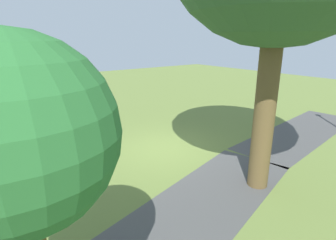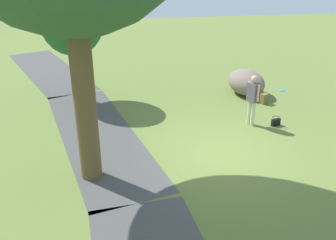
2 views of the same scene
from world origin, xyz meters
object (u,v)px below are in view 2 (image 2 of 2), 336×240
(lawn_boulder, at_px, (246,82))
(backpack_by_boulder, at_px, (264,99))
(woman_with_handbag, at_px, (253,97))
(frisbee_on_grass, at_px, (282,90))
(handbag_on_grass, at_px, (276,122))
(young_tree_near_path, at_px, (72,25))

(lawn_boulder, height_order, backpack_by_boulder, lawn_boulder)
(backpack_by_boulder, bearing_deg, woman_with_handbag, 146.22)
(woman_with_handbag, height_order, frisbee_on_grass, woman_with_handbag)
(lawn_boulder, bearing_deg, woman_with_handbag, 163.89)
(lawn_boulder, xyz_separation_m, handbag_on_grass, (-3.12, 0.01, -0.37))
(woman_with_handbag, relative_size, backpack_by_boulder, 4.39)
(young_tree_near_path, distance_m, backpack_by_boulder, 7.81)
(woman_with_handbag, bearing_deg, young_tree_near_path, 61.03)
(woman_with_handbag, distance_m, frisbee_on_grass, 4.09)
(young_tree_near_path, relative_size, frisbee_on_grass, 16.71)
(young_tree_near_path, distance_m, frisbee_on_grass, 8.99)
(woman_with_handbag, bearing_deg, handbag_on_grass, -105.02)
(frisbee_on_grass, bearing_deg, young_tree_near_path, 88.28)
(handbag_on_grass, relative_size, frisbee_on_grass, 1.40)
(young_tree_near_path, bearing_deg, woman_with_handbag, -118.97)
(backpack_by_boulder, distance_m, frisbee_on_grass, 1.87)
(backpack_by_boulder, relative_size, frisbee_on_grass, 1.63)
(woman_with_handbag, height_order, handbag_on_grass, woman_with_handbag)
(handbag_on_grass, xyz_separation_m, backpack_by_boulder, (1.99, -0.35, 0.05))
(young_tree_near_path, relative_size, handbag_on_grass, 11.92)
(lawn_boulder, bearing_deg, handbag_on_grass, 179.88)
(woman_with_handbag, xyz_separation_m, backpack_by_boulder, (1.77, -1.18, -0.83))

